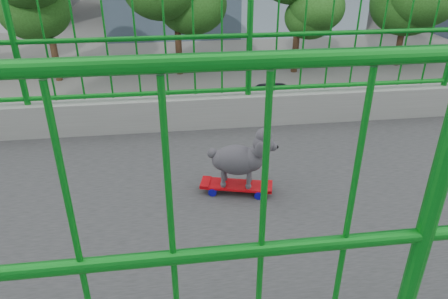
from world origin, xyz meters
The scene contains 7 objects.
road centered at (-13.00, 0.00, 0.01)m, with size 18.00×90.00×0.02m, color black.
street_trees centered at (-26.03, 1.06, 4.72)m, with size 5.30×60.40×7.26m.
skateboard centered at (-0.19, 3.70, 7.05)m, with size 0.28×0.53×0.07m.
poodle centered at (-0.19, 3.72, 7.28)m, with size 0.28×0.47×0.40m.
car_3 centered at (-15.60, 2.22, 0.80)m, with size 2.24×5.51×1.60m, color black.
car_4 centered at (-18.80, 9.17, 0.75)m, with size 1.77×4.40×1.50m, color black.
car_6 centered at (-9.20, 5.19, 0.66)m, with size 2.20×4.77×1.32m, color silver.
Camera 1 is at (2.31, 3.27, 8.65)m, focal length 33.62 mm.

